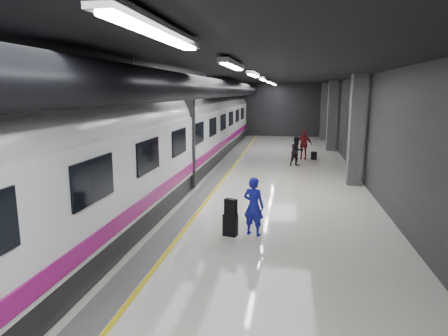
{
  "coord_description": "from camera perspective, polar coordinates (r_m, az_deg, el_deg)",
  "views": [
    {
      "loc": [
        1.88,
        -14.9,
        3.81
      ],
      "look_at": [
        -0.28,
        -1.82,
        1.27
      ],
      "focal_mm": 32.0,
      "sensor_mm": 36.0,
      "label": 1
    }
  ],
  "objects": [
    {
      "name": "ground",
      "position": [
        15.49,
        2.12,
        -3.38
      ],
      "size": [
        40.0,
        40.0,
        0.0
      ],
      "primitive_type": "plane",
      "color": "silver",
      "rests_on": "ground"
    },
    {
      "name": "traveler_main",
      "position": [
        10.73,
        4.25,
        -5.47
      ],
      "size": [
        0.68,
        0.55,
        1.6
      ],
      "primitive_type": "imported",
      "rotation": [
        0.0,
        0.0,
        2.81
      ],
      "color": "#2019C0",
      "rests_on": "ground"
    },
    {
      "name": "shoulder_bag",
      "position": [
        10.61,
        0.97,
        -5.55
      ],
      "size": [
        0.36,
        0.28,
        0.43
      ],
      "primitive_type": "cube",
      "rotation": [
        0.0,
        0.0,
        -0.38
      ],
      "color": "black",
      "rests_on": "suitcase_main"
    },
    {
      "name": "platform_hall",
      "position": [
        16.01,
        1.62,
        9.88
      ],
      "size": [
        10.02,
        40.02,
        4.51
      ],
      "color": "black",
      "rests_on": "ground"
    },
    {
      "name": "suitcase_main",
      "position": [
        10.79,
        0.91,
        -8.13
      ],
      "size": [
        0.41,
        0.31,
        0.6
      ],
      "primitive_type": "cube",
      "rotation": [
        0.0,
        0.0,
        -0.23
      ],
      "color": "black",
      "rests_on": "ground"
    },
    {
      "name": "traveler_far_a",
      "position": [
        20.97,
        10.35,
        2.35
      ],
      "size": [
        0.94,
        0.89,
        1.54
      ],
      "primitive_type": "imported",
      "rotation": [
        0.0,
        0.0,
        0.54
      ],
      "color": "black",
      "rests_on": "ground"
    },
    {
      "name": "suitcase_far",
      "position": [
        23.29,
        12.71,
        1.74
      ],
      "size": [
        0.33,
        0.24,
        0.45
      ],
      "primitive_type": "cube",
      "rotation": [
        0.0,
        0.0,
        0.15
      ],
      "color": "black",
      "rests_on": "ground"
    },
    {
      "name": "traveler_far_b",
      "position": [
        23.31,
        11.28,
        3.32
      ],
      "size": [
        1.01,
        0.5,
        1.67
      ],
      "primitive_type": "imported",
      "rotation": [
        0.0,
        0.0,
        -0.1
      ],
      "color": "maroon",
      "rests_on": "ground"
    },
    {
      "name": "train",
      "position": [
        15.85,
        -9.58,
        4.4
      ],
      "size": [
        3.05,
        38.0,
        4.05
      ],
      "color": "black",
      "rests_on": "ground"
    }
  ]
}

